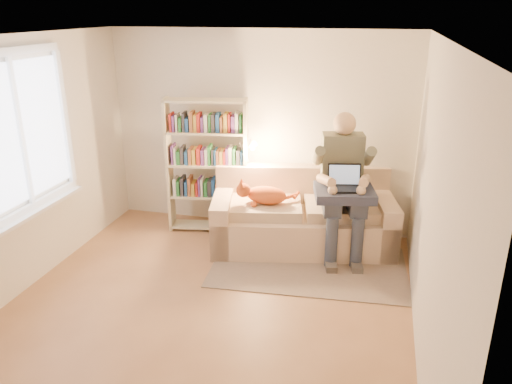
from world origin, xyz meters
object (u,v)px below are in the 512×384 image
(sofa, at_px, (302,219))
(person, at_px, (343,178))
(laptop, at_px, (353,183))
(bookshelf, at_px, (207,160))
(cat, at_px, (259,195))

(sofa, relative_size, person, 1.39)
(laptop, distance_m, bookshelf, 1.93)
(sofa, relative_size, cat, 3.32)
(person, height_order, bookshelf, bookshelf)
(person, height_order, laptop, person)
(person, bearing_deg, laptop, -60.88)
(bookshelf, bearing_deg, person, -16.91)
(person, bearing_deg, bookshelf, 160.76)
(person, xyz_separation_m, laptop, (0.13, -0.15, 0.01))
(bookshelf, bearing_deg, cat, -36.71)
(sofa, distance_m, bookshelf, 1.45)
(laptop, bearing_deg, cat, 169.73)
(sofa, distance_m, cat, 0.67)
(bookshelf, bearing_deg, laptop, -20.81)
(bookshelf, bearing_deg, sofa, -16.60)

